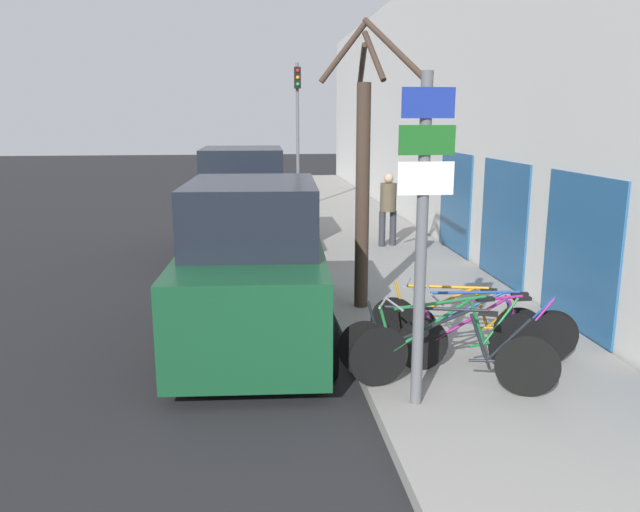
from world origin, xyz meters
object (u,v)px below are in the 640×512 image
(bicycle_2, at_px, (487,336))
(bicycle_3, at_px, (482,328))
(signpost, at_px, (422,229))
(traffic_light, at_px, (298,117))
(pedestrian_near, at_px, (388,204))
(parked_car_0, at_px, (254,269))
(bicycle_4, at_px, (455,321))
(bicycle_1, at_px, (449,344))
(street_tree, at_px, (364,175))
(parked_car_1, at_px, (244,208))
(bicycle_0, at_px, (445,353))

(bicycle_2, distance_m, bicycle_3, 0.32)
(signpost, height_order, traffic_light, traffic_light)
(pedestrian_near, bearing_deg, parked_car_0, 43.16)
(signpost, bearing_deg, bicycle_4, 58.44)
(signpost, distance_m, bicycle_1, 1.62)
(street_tree, bearing_deg, bicycle_2, -68.07)
(bicycle_1, xyz_separation_m, bicycle_2, (0.54, 0.25, -0.03))
(parked_car_0, xyz_separation_m, parked_car_1, (-0.16, 5.50, 0.06))
(bicycle_1, xyz_separation_m, bicycle_4, (0.35, 0.84, -0.03))
(bicycle_3, distance_m, parked_car_1, 7.45)
(bicycle_4, distance_m, parked_car_1, 7.10)
(bicycle_0, relative_size, parked_car_0, 0.48)
(bicycle_4, relative_size, parked_car_1, 0.44)
(bicycle_2, height_order, traffic_light, traffic_light)
(bicycle_2, xyz_separation_m, pedestrian_near, (0.40, 7.06, 0.58))
(bicycle_4, xyz_separation_m, parked_car_0, (-2.48, 1.07, 0.49))
(parked_car_0, distance_m, parked_car_1, 5.50)
(parked_car_1, bearing_deg, signpost, -76.34)
(signpost, relative_size, pedestrian_near, 2.00)
(traffic_light, bearing_deg, bicycle_1, -87.56)
(bicycle_3, relative_size, pedestrian_near, 1.35)
(signpost, distance_m, pedestrian_near, 8.08)
(parked_car_0, bearing_deg, traffic_light, 85.85)
(street_tree, relative_size, traffic_light, 0.94)
(bicycle_0, xyz_separation_m, bicycle_3, (0.73, 0.80, -0.02))
(parked_car_0, bearing_deg, bicycle_2, -28.42)
(traffic_light, bearing_deg, street_tree, -89.46)
(bicycle_0, height_order, bicycle_3, bicycle_0)
(bicycle_3, bearing_deg, bicycle_1, 146.60)
(signpost, height_order, parked_car_0, signpost)
(bicycle_0, xyz_separation_m, parked_car_0, (-2.00, 2.15, 0.46))
(parked_car_1, relative_size, pedestrian_near, 2.73)
(signpost, relative_size, bicycle_3, 1.48)
(bicycle_0, relative_size, bicycle_2, 1.00)
(bicycle_4, distance_m, street_tree, 2.69)
(street_tree, bearing_deg, traffic_light, 90.54)
(signpost, xyz_separation_m, bicycle_1, (0.53, 0.59, -1.42))
(signpost, distance_m, parked_car_0, 3.12)
(bicycle_3, distance_m, street_tree, 2.97)
(parked_car_0, height_order, street_tree, street_tree)
(bicycle_4, bearing_deg, traffic_light, 27.33)
(bicycle_0, bearing_deg, bicycle_1, -5.74)
(bicycle_3, xyz_separation_m, parked_car_1, (-2.89, 6.84, 0.55))
(bicycle_3, distance_m, parked_car_0, 3.08)
(parked_car_0, bearing_deg, pedestrian_near, 63.77)
(bicycle_1, relative_size, street_tree, 0.55)
(parked_car_1, bearing_deg, bicycle_2, -67.17)
(pedestrian_near, distance_m, street_tree, 4.87)
(bicycle_4, xyz_separation_m, street_tree, (-0.83, 1.94, 1.67))
(bicycle_0, xyz_separation_m, bicycle_2, (0.67, 0.49, -0.02))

